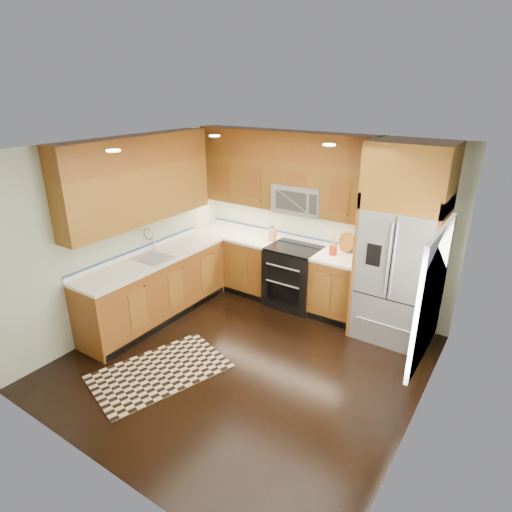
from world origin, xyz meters
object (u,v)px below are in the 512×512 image
Objects in this scene: range at (293,276)px; knife_block at (273,234)px; utensil_crock at (333,248)px; rug at (160,371)px; refrigerator at (401,246)px.

knife_block reaches higher than range.
range is at bearing -175.03° from utensil_crock.
utensil_crock reaches higher than knife_block.
knife_block is (-0.44, 0.10, 0.57)m from range.
range is 0.61× the size of rug.
refrigerator is at bearing 67.70° from rug.
refrigerator is at bearing -3.87° from knife_block.
utensil_crock is at bearing 84.69° from rug.
refrigerator is 8.30× the size of utensil_crock.
refrigerator is 3.37m from rug.
range is at bearing -12.39° from knife_block.
refrigerator reaches higher than knife_block.
rug is at bearing -90.85° from knife_block.
rug is 4.94× the size of utensil_crock.
range is 0.83m from utensil_crock.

